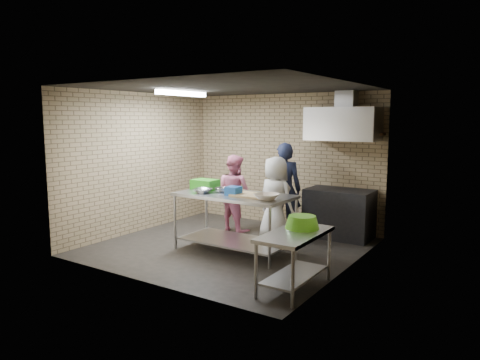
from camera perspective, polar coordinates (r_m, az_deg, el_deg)
name	(u,v)px	position (r m, az deg, el deg)	size (l,w,h in m)	color
floor	(229,247)	(7.79, -1.44, -8.53)	(4.20, 4.20, 0.00)	black
ceiling	(228,88)	(7.49, -1.51, 11.71)	(4.20, 4.20, 0.00)	black
back_wall	(284,160)	(9.22, 5.64, 2.56)	(4.20, 0.06, 2.70)	#98805F
front_wall	(142,184)	(6.00, -12.44, -0.44)	(4.20, 0.06, 2.70)	#98805F
left_wall	(140,162)	(8.88, -12.68, 2.20)	(0.06, 4.00, 2.70)	#98805F
right_wall	(349,178)	(6.56, 13.77, 0.21)	(0.06, 4.00, 2.70)	#98805F
prep_table	(234,223)	(7.42, -0.73, -5.48)	(1.94, 0.97, 0.97)	#ABAEB1
side_counter	(295,261)	(5.89, 6.99, -10.21)	(0.60, 1.20, 0.75)	silver
stove	(339,213)	(8.49, 12.56, -4.20)	(1.20, 0.70, 0.90)	black
range_hood	(343,124)	(8.36, 13.02, 7.00)	(1.30, 0.60, 0.60)	silver
hood_duct	(347,99)	(8.51, 13.47, 10.03)	(0.35, 0.30, 0.30)	#A5A8AD
wall_shelf	(362,134)	(8.44, 15.35, 5.71)	(0.80, 0.20, 0.04)	#3F2B19
fluorescent_fixture	(182,93)	(8.10, -7.44, 10.94)	(0.10, 1.25, 0.08)	white
green_crate	(205,184)	(7.81, -4.50, -0.58)	(0.43, 0.32, 0.17)	green
blue_tub	(233,191)	(7.20, -0.85, -1.40)	(0.22, 0.22, 0.14)	#1653A9
cutting_board	(252,195)	(7.12, 1.51, -1.95)	(0.59, 0.45, 0.03)	tan
mixing_bowl_a	(203,191)	(7.45, -4.78, -1.37)	(0.30, 0.30, 0.07)	#B0B2B7
mixing_bowl_b	(221,190)	(7.53, -2.41, -1.26)	(0.23, 0.23, 0.07)	#B1B2B8
ceramic_bowl	(267,197)	(6.83, 3.44, -2.14)	(0.37, 0.37, 0.09)	beige
green_basin	(302,222)	(6.00, 7.96, -5.35)	(0.46, 0.46, 0.17)	#59C626
bottle_green	(371,129)	(8.39, 16.35, 6.31)	(0.06, 0.06, 0.15)	green
man_navy	(284,189)	(8.39, 5.66, -1.20)	(0.64, 0.42, 1.76)	#141A33
woman_pink	(234,193)	(8.71, -0.74, -1.68)	(0.73, 0.57, 1.50)	pink
woman_white	(275,199)	(7.99, 4.56, -2.48)	(0.75, 0.49, 1.53)	silver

